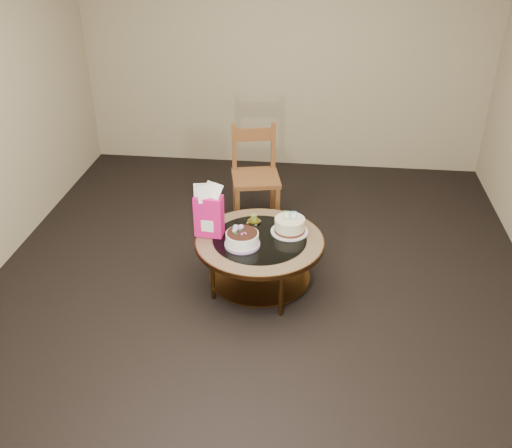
# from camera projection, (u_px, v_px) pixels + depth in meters

# --- Properties ---
(ground) EXTENTS (5.00, 5.00, 0.00)m
(ground) POSITION_uv_depth(u_px,v_px,m) (259.00, 286.00, 4.69)
(ground) COLOR black
(ground) RESTS_ON ground
(room_walls) EXTENTS (4.52, 5.02, 2.61)m
(room_walls) POSITION_uv_depth(u_px,v_px,m) (260.00, 104.00, 3.91)
(room_walls) COLOR tan
(room_walls) RESTS_ON ground
(coffee_table) EXTENTS (1.02, 1.02, 0.46)m
(coffee_table) POSITION_uv_depth(u_px,v_px,m) (260.00, 247.00, 4.50)
(coffee_table) COLOR #583719
(coffee_table) RESTS_ON ground
(decorated_cake) EXTENTS (0.27, 0.27, 0.16)m
(decorated_cake) POSITION_uv_depth(u_px,v_px,m) (242.00, 239.00, 4.35)
(decorated_cake) COLOR #A78BC4
(decorated_cake) RESTS_ON coffee_table
(cream_cake) EXTENTS (0.30, 0.30, 0.19)m
(cream_cake) POSITION_uv_depth(u_px,v_px,m) (290.00, 226.00, 4.51)
(cream_cake) COLOR silver
(cream_cake) RESTS_ON coffee_table
(gift_bag) EXTENTS (0.23, 0.17, 0.43)m
(gift_bag) POSITION_uv_depth(u_px,v_px,m) (209.00, 211.00, 4.41)
(gift_bag) COLOR #E4157D
(gift_bag) RESTS_ON coffee_table
(pillar_candle) EXTENTS (0.12, 0.12, 0.08)m
(pillar_candle) POSITION_uv_depth(u_px,v_px,m) (254.00, 220.00, 4.66)
(pillar_candle) COLOR #EBDB60
(pillar_candle) RESTS_ON coffee_table
(dining_chair) EXTENTS (0.52, 0.52, 0.95)m
(dining_chair) POSITION_uv_depth(u_px,v_px,m) (255.00, 175.00, 5.41)
(dining_chair) COLOR brown
(dining_chair) RESTS_ON ground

